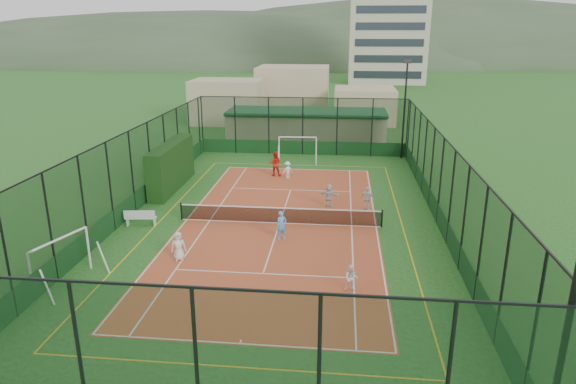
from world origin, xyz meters
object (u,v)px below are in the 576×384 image
Objects in this scene: clubhouse at (307,126)px; child_far_back at (329,195)px; white_bench at (141,217)px; futsal_goal_near at (62,261)px; apartment_tower at (389,5)px; child_near_left at (178,246)px; child_far_right at (367,199)px; child_near_mid at (282,225)px; child_near_right at (351,278)px; coach at (275,163)px; floodlight_ne at (404,110)px; child_far_left at (287,170)px; floodlight_se at (566,332)px; futsal_goal_far at (298,149)px.

clubhouse reaches higher than child_far_back.
futsal_goal_near is at bearing -103.92° from white_bench.
apartment_tower is 17.19× the size of white_bench.
child_far_back is at bearing 31.30° from child_near_left.
child_far_right is 2.40m from child_far_back.
white_bench is 1.13× the size of child_near_mid.
child_near_right is at bearing 105.88° from child_far_right.
apartment_tower reaches higher than clubhouse.
coach is (-13.53, -72.11, -14.05)m from apartment_tower.
futsal_goal_near is 17.54m from child_far_right.
floodlight_ne is 12.27m from child_far_left.
child_far_left is at bearing 143.43° from coach.
child_near_mid is (0.37, -24.26, -0.79)m from clubhouse.
child_far_right is (-3.51, -13.78, -3.38)m from floodlight_ne.
floodlight_se is at bearing -97.72° from futsal_goal_near.
coach is (-10.13, 26.49, -3.17)m from floodlight_se.
child_near_mid is 11.44m from child_far_left.
child_far_back is at bearing -78.82° from futsal_goal_far.
white_bench is (-16.40, 15.48, -3.63)m from floodlight_se.
floodlight_se reaches higher than clubhouse.
child_near_left is at bearing -38.52° from futsal_goal_near.
floodlight_se is 5.65× the size of child_far_back.
child_far_left is at bearing -140.73° from floodlight_ne.
futsal_goal_near reaches higher than child_far_back.
floodlight_ne is at bearing -146.73° from coach.
child_far_back is 0.77× the size of coach.
clubhouse is 0.51× the size of apartment_tower.
floodlight_se is 16.87m from child_near_mid.
futsal_goal_near is 1.71× the size of coach.
child_near_right is at bearing 114.25° from child_far_back.
apartment_tower is (3.40, 98.60, 10.88)m from floodlight_se.
child_near_right is (8.24, -2.26, -0.12)m from child_near_left.
child_near_right is 17.34m from child_far_left.
clubhouse is at bearing -97.46° from coach.
child_far_back reaches higher than white_bench.
child_far_right is 0.78× the size of coach.
child_near_right is 10.88m from child_far_back.
clubhouse is at bearing 2.54° from futsal_goal_near.
child_far_right is at bearing 88.65° from child_far_left.
futsal_goal_near is 5.17m from child_near_left.
child_near_left is (-16.26, -87.35, -14.28)m from apartment_tower.
floodlight_se is 32.39m from futsal_goal_far.
child_near_mid reaches higher than child_far_right.
coach is at bearing -100.63° from apartment_tower.
coach is (-6.61, 7.07, 0.21)m from child_far_right.
futsal_goal_near is (-8.59, -30.16, -0.53)m from clubhouse.
white_bench is at bearing -108.64° from clubhouse.
clubhouse is 8.05× the size of coach.
futsal_goal_far is at bearing 105.58° from child_near_right.
clubhouse is 27.69m from child_near_left.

